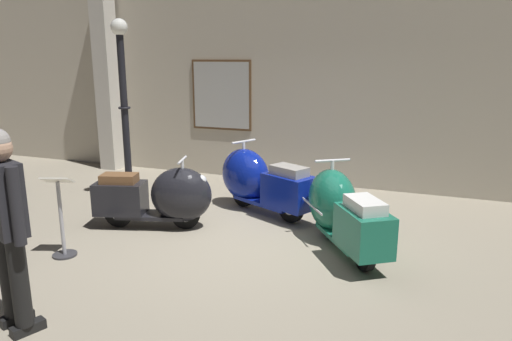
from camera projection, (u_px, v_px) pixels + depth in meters
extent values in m
plane|color=gray|center=(236.00, 246.00, 5.84)|extent=(60.00, 60.00, 0.00)
cube|color=#BCB29E|center=(308.00, 76.00, 8.40)|extent=(18.00, 0.20, 3.91)
cube|color=brown|center=(221.00, 95.00, 8.95)|extent=(1.22, 0.03, 1.32)
cube|color=#B2B2AD|center=(221.00, 95.00, 8.94)|extent=(1.14, 0.01, 1.24)
cube|color=beige|center=(106.00, 74.00, 9.49)|extent=(0.36, 0.36, 3.91)
cylinder|color=black|center=(186.00, 215.00, 6.40)|extent=(0.40, 0.19, 0.39)
cylinder|color=silver|center=(186.00, 215.00, 6.40)|extent=(0.20, 0.14, 0.18)
cylinder|color=black|center=(119.00, 213.00, 6.47)|extent=(0.40, 0.19, 0.39)
cylinder|color=silver|center=(119.00, 213.00, 6.47)|extent=(0.20, 0.14, 0.18)
cube|color=black|center=(152.00, 215.00, 6.44)|extent=(1.00, 0.60, 0.05)
ellipsoid|color=black|center=(181.00, 195.00, 6.34)|extent=(0.94, 0.72, 0.75)
cube|color=black|center=(121.00, 198.00, 6.41)|extent=(0.75, 0.57, 0.43)
cube|color=brown|center=(119.00, 178.00, 6.35)|extent=(0.53, 0.40, 0.12)
sphere|color=silver|center=(201.00, 180.00, 6.27)|extent=(0.15, 0.15, 0.15)
cylinder|color=silver|center=(183.00, 170.00, 6.25)|extent=(0.04, 0.04, 0.28)
cylinder|color=silver|center=(182.00, 160.00, 6.22)|extent=(0.15, 0.42, 0.03)
cylinder|color=black|center=(243.00, 193.00, 7.35)|extent=(0.42, 0.26, 0.43)
cylinder|color=silver|center=(243.00, 193.00, 7.35)|extent=(0.22, 0.18, 0.19)
cylinder|color=black|center=(291.00, 208.00, 6.64)|extent=(0.42, 0.26, 0.43)
cylinder|color=silver|center=(291.00, 208.00, 6.64)|extent=(0.22, 0.18, 0.19)
cube|color=navy|center=(266.00, 201.00, 7.00)|extent=(1.08, 0.79, 0.05)
ellipsoid|color=navy|center=(245.00, 175.00, 7.24)|extent=(1.05, 0.89, 0.81)
cube|color=navy|center=(289.00, 191.00, 6.61)|extent=(0.84, 0.70, 0.47)
cube|color=gray|center=(289.00, 171.00, 6.54)|extent=(0.59, 0.49, 0.13)
sphere|color=silver|center=(232.00, 158.00, 7.40)|extent=(0.16, 0.16, 0.16)
cylinder|color=silver|center=(244.00, 151.00, 7.18)|extent=(0.05, 0.05, 0.30)
cylinder|color=silver|center=(244.00, 141.00, 7.14)|extent=(0.23, 0.44, 0.03)
cylinder|color=black|center=(330.00, 221.00, 6.09)|extent=(0.31, 0.40, 0.42)
cylinder|color=silver|center=(330.00, 221.00, 6.09)|extent=(0.19, 0.21, 0.19)
cylinder|color=black|center=(364.00, 252.00, 5.14)|extent=(0.31, 0.40, 0.42)
cylinder|color=silver|center=(364.00, 252.00, 5.14)|extent=(0.19, 0.21, 0.19)
cube|color=#196B51|center=(345.00, 237.00, 5.62)|extent=(0.87, 1.04, 0.05)
ellipsoid|color=#196B51|center=(332.00, 201.00, 5.97)|extent=(0.95, 1.04, 0.80)
cube|color=#196B51|center=(363.00, 230.00, 5.13)|extent=(0.75, 0.83, 0.46)
cube|color=silver|center=(365.00, 205.00, 5.06)|extent=(0.53, 0.58, 0.13)
sphere|color=silver|center=(324.00, 178.00, 6.20)|extent=(0.16, 0.16, 0.16)
cylinder|color=silver|center=(332.00, 172.00, 5.91)|extent=(0.05, 0.05, 0.29)
cylinder|color=silver|center=(333.00, 160.00, 5.88)|extent=(0.40, 0.29, 0.03)
cube|color=silver|center=(312.00, 206.00, 5.92)|extent=(0.41, 0.59, 0.03)
cylinder|color=black|center=(130.00, 196.00, 7.64)|extent=(0.28, 0.28, 0.18)
cylinder|color=black|center=(125.00, 116.00, 7.33)|extent=(0.11, 0.11, 2.43)
torus|color=black|center=(124.00, 108.00, 7.30)|extent=(0.19, 0.19, 0.04)
sphere|color=white|center=(119.00, 27.00, 7.02)|extent=(0.25, 0.25, 0.25)
cube|color=black|center=(28.00, 328.00, 4.00)|extent=(0.20, 0.29, 0.08)
cylinder|color=black|center=(19.00, 278.00, 3.87)|extent=(0.15, 0.15, 0.87)
cube|color=black|center=(17.00, 318.00, 4.15)|extent=(0.20, 0.29, 0.08)
cylinder|color=black|center=(8.00, 269.00, 4.02)|extent=(0.15, 0.15, 0.87)
cube|color=#232328|center=(3.00, 199.00, 3.79)|extent=(0.45, 0.34, 0.61)
cylinder|color=#232328|center=(16.00, 206.00, 3.63)|extent=(0.09, 0.09, 0.63)
cylinder|color=#333338|center=(65.00, 255.00, 5.55)|extent=(0.28, 0.28, 0.02)
cylinder|color=#A5A5AD|center=(61.00, 218.00, 5.45)|extent=(0.04, 0.04, 0.88)
cube|color=silver|center=(57.00, 180.00, 5.34)|extent=(0.38, 0.32, 0.12)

